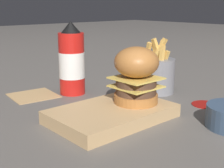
% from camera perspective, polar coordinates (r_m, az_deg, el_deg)
% --- Properties ---
extents(ground_plane, '(6.00, 6.00, 0.00)m').
position_cam_1_polar(ground_plane, '(0.64, 7.23, -6.88)').
color(ground_plane, '#5B5651').
extents(serving_board, '(0.25, 0.16, 0.03)m').
position_cam_1_polar(serving_board, '(0.64, 0.00, -5.46)').
color(serving_board, tan).
rests_on(serving_board, ground_plane).
extents(burger, '(0.09, 0.09, 0.12)m').
position_cam_1_polar(burger, '(0.66, 4.46, 1.71)').
color(burger, '#AD6B33').
rests_on(burger, serving_board).
extents(ketchup_bottle, '(0.07, 0.07, 0.19)m').
position_cam_1_polar(ketchup_bottle, '(0.82, -7.50, 4.06)').
color(ketchup_bottle, red).
rests_on(ketchup_bottle, ground_plane).
extents(fries_basket, '(0.10, 0.10, 0.15)m').
position_cam_1_polar(fries_basket, '(0.85, 8.16, 1.77)').
color(fries_basket, slate).
rests_on(fries_basket, ground_plane).
extents(ketchup_puddle, '(0.06, 0.06, 0.00)m').
position_cam_1_polar(ketchup_puddle, '(0.77, 16.66, -3.55)').
color(ketchup_puddle, '#9E140F').
rests_on(ketchup_puddle, ground_plane).
extents(parchment_square, '(0.12, 0.12, 0.00)m').
position_cam_1_polar(parchment_square, '(0.84, -14.20, -2.01)').
color(parchment_square, tan).
rests_on(parchment_square, ground_plane).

